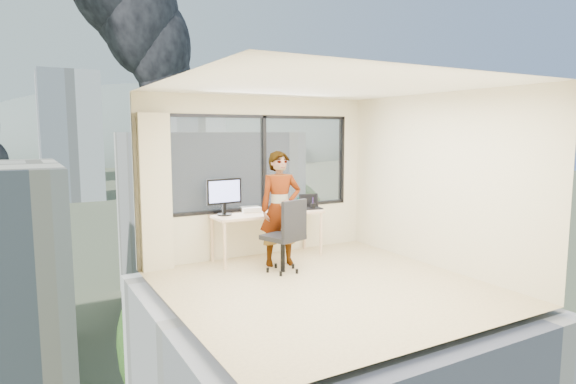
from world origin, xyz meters
TOP-DOWN VIEW (x-y plane):
  - floor at (0.00, 0.00)m, footprint 4.00×4.00m
  - ceiling at (0.00, 0.00)m, footprint 4.00×4.00m
  - wall_front at (0.00, -2.00)m, footprint 4.00×0.01m
  - wall_left at (-2.00, 0.00)m, footprint 0.01×4.00m
  - wall_right at (2.00, 0.00)m, footprint 0.01×4.00m
  - window_wall at (0.05, 2.00)m, footprint 3.30×0.16m
  - curtain at (-1.72, 1.88)m, footprint 0.45×0.14m
  - desk at (0.00, 1.66)m, footprint 1.80×0.60m
  - chair at (-0.16, 0.87)m, footprint 0.70×0.70m
  - person at (-0.00, 1.23)m, footprint 0.71×0.55m
  - monitor at (-0.70, 1.76)m, footprint 0.58×0.16m
  - game_console at (-0.20, 1.88)m, footprint 0.35×0.31m
  - laptop at (0.80, 1.62)m, footprint 0.39×0.41m
  - cellphone at (-0.07, 1.53)m, footprint 0.11×0.08m
  - pen_cup at (0.80, 1.57)m, footprint 0.09×0.09m
  - handbag at (0.80, 1.87)m, footprint 0.31×0.21m
  - exterior_ground at (0.00, 120.00)m, footprint 400.00×400.00m
  - near_bldg_b at (12.00, 38.00)m, footprint 14.00×13.00m
  - near_bldg_c at (30.00, 28.00)m, footprint 12.00×10.00m
  - far_tower_b at (8.00, 120.00)m, footprint 13.00×13.00m
  - far_tower_c at (45.00, 140.00)m, footprint 15.00×15.00m
  - hill_b at (100.00, 320.00)m, footprint 300.00×220.00m
  - tree_b at (4.00, 18.00)m, footprint 7.60×7.60m
  - tree_c at (22.00, 40.00)m, footprint 8.40×8.40m
  - smoke_plume_b at (55.00, 170.00)m, footprint 30.00×18.00m

SIDE VIEW (x-z plane):
  - exterior_ground at x=0.00m, z-range -14.02..-13.98m
  - hill_b at x=100.00m, z-range -62.00..34.00m
  - tree_b at x=4.00m, z-range -14.00..-5.00m
  - near_bldg_c at x=30.00m, z-range -14.00..-4.00m
  - tree_c at x=22.00m, z-range -14.00..-4.00m
  - near_bldg_b at x=12.00m, z-range -14.00..2.00m
  - far_tower_c at x=45.00m, z-range -14.00..12.00m
  - floor at x=0.00m, z-range -0.01..0.01m
  - desk at x=0.00m, z-range 0.00..0.75m
  - chair at x=-0.16m, z-range 0.00..1.10m
  - cellphone at x=-0.07m, z-range 0.75..0.76m
  - game_console at x=-0.20m, z-range 0.75..0.82m
  - pen_cup at x=0.80m, z-range 0.75..0.85m
  - handbag at x=0.80m, z-range 0.75..0.96m
  - laptop at x=0.80m, z-range 0.75..0.97m
  - person at x=0.00m, z-range 0.00..1.74m
  - far_tower_b at x=8.00m, z-range -14.00..16.00m
  - monitor at x=-0.70m, z-range 0.75..1.33m
  - curtain at x=-1.72m, z-range 0.00..2.30m
  - wall_front at x=0.00m, z-range 0.00..2.60m
  - wall_left at x=-2.00m, z-range 0.00..2.60m
  - wall_right at x=2.00m, z-range 0.00..2.60m
  - window_wall at x=0.05m, z-range 0.75..2.30m
  - ceiling at x=0.00m, z-range 2.60..2.60m
  - smoke_plume_b at x=55.00m, z-range -8.00..62.00m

